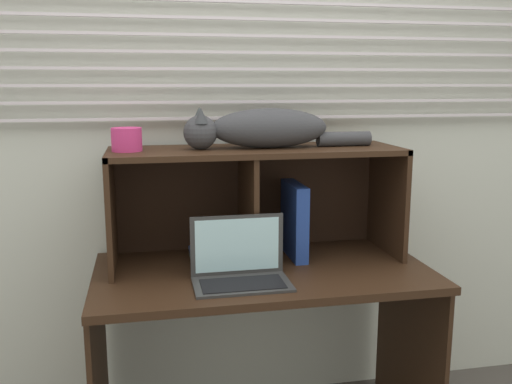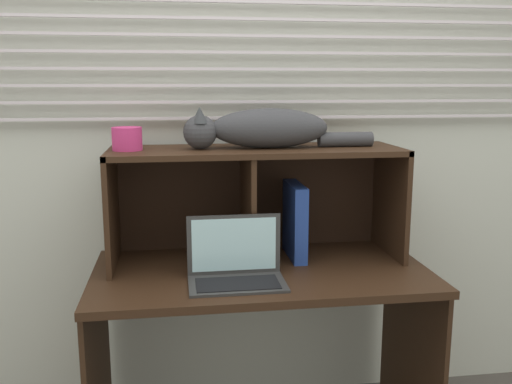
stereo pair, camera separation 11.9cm
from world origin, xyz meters
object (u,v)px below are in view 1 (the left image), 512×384
cat (262,129)px  small_basket (127,139)px  laptop (240,267)px  book_stack (212,256)px  binder_upright (294,220)px

cat → small_basket: bearing=-180.0°
cat → laptop: (-0.13, -0.26, -0.47)m
cat → book_stack: size_ratio=3.40×
book_stack → binder_upright: bearing=-0.7°
binder_upright → small_basket: bearing=180.0°
book_stack → laptop: bearing=-75.0°
laptop → book_stack: (-0.07, 0.26, -0.04)m
laptop → small_basket: bearing=146.0°
book_stack → cat: bearing=-1.1°
cat → binder_upright: size_ratio=2.48×
laptop → book_stack: 0.27m
laptop → binder_upright: 0.39m
cat → laptop: cat is taller
cat → binder_upright: bearing=-0.0°
laptop → cat: bearing=62.8°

